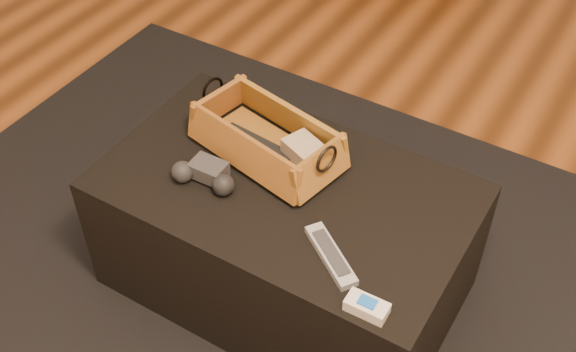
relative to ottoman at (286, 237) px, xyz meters
The scene contains 9 objects.
floor 0.23m from the ottoman, ahead, with size 5.00×5.50×0.01m, color brown.
area_rug 0.22m from the ottoman, 90.00° to the right, with size 2.60×2.00×0.01m, color black.
ottoman is the anchor object (origin of this frame).
tv_remote 0.28m from the ottoman, 152.21° to the left, with size 0.23×0.05×0.02m, color black.
cloth_bundle 0.27m from the ottoman, 84.47° to the left, with size 0.12×0.08×0.07m, color #C6AC8A.
wicker_basket 0.29m from the ottoman, 143.13° to the left, with size 0.47×0.31×0.15m.
game_controller 0.32m from the ottoman, 150.91° to the right, with size 0.19×0.11×0.06m.
silver_remote 0.35m from the ottoman, 35.21° to the right, with size 0.19×0.16×0.02m.
cream_gadget 0.50m from the ottoman, 34.45° to the right, with size 0.10×0.05×0.04m.
Camera 1 is at (0.68, -1.18, 1.79)m, focal length 45.00 mm.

